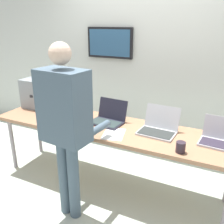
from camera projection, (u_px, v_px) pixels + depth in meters
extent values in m
cube|color=#B4C0AF|center=(109.00, 183.00, 3.05)|extent=(8.00, 8.00, 0.04)
cube|color=silver|center=(145.00, 60.00, 3.54)|extent=(8.00, 0.06, 2.66)
cube|color=black|center=(110.00, 43.00, 3.64)|extent=(0.71, 0.05, 0.44)
cube|color=#2A5173|center=(109.00, 43.00, 3.62)|extent=(0.65, 0.02, 0.38)
cube|color=#9C6E4F|center=(109.00, 128.00, 2.80)|extent=(2.77, 0.70, 0.04)
cylinder|color=gray|center=(12.00, 143.00, 3.25)|extent=(0.05, 0.05, 0.71)
cylinder|color=gray|center=(39.00, 129.00, 3.67)|extent=(0.05, 0.05, 0.71)
cube|color=gray|center=(39.00, 94.00, 3.32)|extent=(0.42, 0.28, 0.39)
cube|color=black|center=(31.00, 96.00, 3.20)|extent=(0.04, 0.01, 0.03)
cube|color=black|center=(62.00, 115.00, 3.08)|extent=(0.37, 0.28, 0.02)
cube|color=#273034|center=(61.00, 115.00, 3.06)|extent=(0.34, 0.22, 0.00)
cube|color=black|center=(68.00, 102.00, 3.19)|extent=(0.36, 0.14, 0.22)
cube|color=white|center=(68.00, 102.00, 3.19)|extent=(0.33, 0.12, 0.19)
cube|color=#1F1F2C|center=(106.00, 123.00, 2.84)|extent=(0.38, 0.27, 0.02)
cube|color=#273333|center=(105.00, 122.00, 2.83)|extent=(0.35, 0.22, 0.00)
cube|color=#1F1F2C|center=(113.00, 109.00, 2.92)|extent=(0.37, 0.10, 0.23)
cube|color=navy|center=(113.00, 109.00, 2.92)|extent=(0.34, 0.08, 0.20)
cube|color=#B2B5BA|center=(156.00, 133.00, 2.58)|extent=(0.39, 0.27, 0.02)
cube|color=#292D2C|center=(156.00, 133.00, 2.56)|extent=(0.36, 0.22, 0.00)
cube|color=#B2B5BA|center=(162.00, 117.00, 2.67)|extent=(0.38, 0.10, 0.24)
cube|color=white|center=(162.00, 117.00, 2.67)|extent=(0.35, 0.09, 0.21)
cube|color=#AEAEB8|center=(220.00, 145.00, 2.34)|extent=(0.40, 0.26, 0.02)
cube|color=#2D2635|center=(220.00, 144.00, 2.33)|extent=(0.36, 0.21, 0.00)
cube|color=#AEAEB8|center=(224.00, 128.00, 2.41)|extent=(0.38, 0.08, 0.22)
cube|color=navy|center=(224.00, 128.00, 2.41)|extent=(0.35, 0.07, 0.19)
cylinder|color=#465968|center=(64.00, 176.00, 2.45)|extent=(0.12, 0.12, 0.82)
cylinder|color=#465968|center=(74.00, 180.00, 2.39)|extent=(0.12, 0.12, 0.82)
cube|color=#465968|center=(64.00, 107.00, 2.17)|extent=(0.46, 0.30, 0.65)
sphere|color=beige|center=(60.00, 53.00, 2.01)|extent=(0.19, 0.19, 0.19)
cylinder|color=#465968|center=(73.00, 121.00, 2.58)|extent=(0.10, 0.33, 0.07)
cylinder|color=#465968|center=(99.00, 128.00, 2.41)|extent=(0.10, 0.33, 0.07)
cylinder|color=#2D222C|center=(181.00, 147.00, 2.21)|extent=(0.09, 0.09, 0.10)
cube|color=white|center=(114.00, 134.00, 2.59)|extent=(0.28, 0.34, 0.00)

